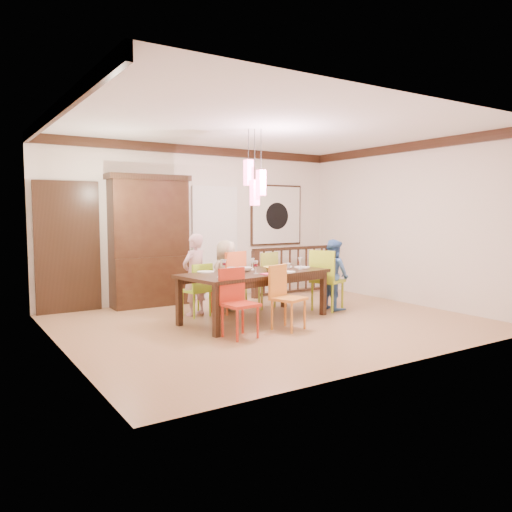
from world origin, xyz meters
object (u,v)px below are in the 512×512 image
china_hutch (150,240)px  dining_table (255,277)px  chair_end_right (328,276)px  balustrade (294,269)px  person_far_mid (226,276)px  person_end_right (334,274)px  chair_far_left (196,286)px  person_far_left (195,275)px

china_hutch → dining_table: bearing=-65.7°
chair_end_right → china_hutch: bearing=27.9°
balustrade → person_far_mid: person_far_mid is taller
chair_end_right → person_end_right: (0.12, -0.01, 0.01)m
person_end_right → chair_far_left: bearing=76.2°
chair_far_left → person_end_right: person_end_right is taller
china_hutch → person_far_left: (0.30, -1.20, -0.50)m
dining_table → china_hutch: china_hutch is taller
person_far_mid → balustrade: bearing=-167.6°
chair_far_left → china_hutch: 1.47m
china_hutch → balustrade: 3.03m
person_far_left → person_far_mid: (0.58, -0.01, -0.06)m
dining_table → china_hutch: bearing=105.2°
person_far_left → person_far_mid: 0.58m
person_far_mid → person_end_right: 1.83m
dining_table → person_far_mid: person_far_mid is taller
chair_end_right → chair_far_left: bearing=48.6°
balustrade → person_far_mid: 2.23m
balustrade → person_far_left: 2.78m
chair_far_left → person_far_mid: (0.59, 0.07, 0.11)m
dining_table → person_end_right: bearing=-9.3°
balustrade → person_end_right: bearing=-105.8°
dining_table → china_hutch: 2.28m
china_hutch → person_end_right: size_ratio=1.93×
chair_far_left → person_far_mid: 0.60m
chair_end_right → china_hutch: size_ratio=0.44×
balustrade → person_far_left: person_far_left is taller
dining_table → person_far_left: bearing=117.7°
balustrade → person_end_right: size_ratio=1.68×
china_hutch → person_far_left: size_ratio=1.75×
china_hutch → balustrade: (2.93, -0.35, -0.66)m
chair_far_left → balustrade: bearing=-171.1°
chair_far_left → dining_table: bearing=119.5°
person_far_left → person_end_right: 2.36m
dining_table → chair_far_left: chair_far_left is taller
chair_end_right → china_hutch: china_hutch is taller
person_far_left → balustrade: bearing=177.4°
dining_table → china_hutch: size_ratio=1.06×
dining_table → balustrade: (2.02, 1.68, -0.17)m
chair_end_right → balustrade: bearing=-40.0°
person_far_mid → dining_table: bearing=82.7°
chair_end_right → person_end_right: person_end_right is taller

